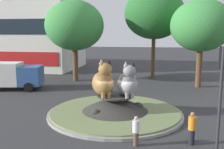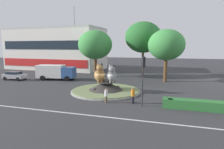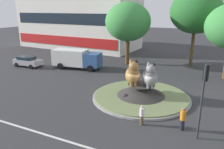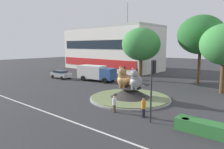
{
  "view_description": "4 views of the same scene",
  "coord_description": "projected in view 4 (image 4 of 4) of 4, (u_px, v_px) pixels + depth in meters",
  "views": [
    {
      "loc": [
        2.12,
        -17.19,
        5.67
      ],
      "look_at": [
        -0.37,
        1.1,
        2.61
      ],
      "focal_mm": 41.63,
      "sensor_mm": 36.0,
      "label": 1
    },
    {
      "loc": [
        8.0,
        -24.03,
        5.99
      ],
      "look_at": [
        0.71,
        0.48,
        2.29
      ],
      "focal_mm": 31.08,
      "sensor_mm": 36.0,
      "label": 2
    },
    {
      "loc": [
        5.82,
        -18.74,
        8.23
      ],
      "look_at": [
        -2.87,
        -0.43,
        2.08
      ],
      "focal_mm": 34.98,
      "sensor_mm": 36.0,
      "label": 3
    },
    {
      "loc": [
        13.44,
        -19.24,
        6.15
      ],
      "look_at": [
        -2.16,
        -0.67,
        2.75
      ],
      "focal_mm": 33.32,
      "sensor_mm": 36.0,
      "label": 4
    }
  ],
  "objects": [
    {
      "name": "shophouse_block",
      "position": [
        111.0,
        49.0,
        53.57
      ],
      "size": [
        25.91,
        12.36,
        15.39
      ],
      "rotation": [
        0.0,
        0.0,
        -0.05
      ],
      "color": "silver",
      "rests_on": "ground"
    },
    {
      "name": "pedestrian_orange_shirt",
      "position": [
        143.0,
        107.0,
        17.77
      ],
      "size": [
        0.39,
        0.39,
        1.71
      ],
      "rotation": [
        0.0,
        0.0,
        4.48
      ],
      "color": "black",
      "rests_on": "ground"
    },
    {
      "name": "ground_plane",
      "position": [
        130.0,
        99.0,
        24.01
      ],
      "size": [
        160.0,
        160.0,
        0.0
      ],
      "primitive_type": "plane",
      "color": "#333335"
    },
    {
      "name": "second_tree_near_tower",
      "position": [
        141.0,
        44.0,
        36.06
      ],
      "size": [
        6.67,
        6.67,
        9.19
      ],
      "color": "brown",
      "rests_on": "ground"
    },
    {
      "name": "roundabout_island",
      "position": [
        130.0,
        95.0,
        23.94
      ],
      "size": [
        9.26,
        9.26,
        1.39
      ],
      "color": "gray",
      "rests_on": "ground"
    },
    {
      "name": "lane_centreline",
      "position": [
        68.0,
        120.0,
        17.23
      ],
      "size": [
        112.0,
        0.2,
        0.01
      ],
      "primitive_type": "cube",
      "color": "silver",
      "rests_on": "ground"
    },
    {
      "name": "litter_bin",
      "position": [
        185.0,
        125.0,
        15.08
      ],
      "size": [
        0.56,
        0.56,
        0.9
      ],
      "color": "#2D4233",
      "rests_on": "ground"
    },
    {
      "name": "sedan_on_far_lane",
      "position": [
        61.0,
        74.0,
        38.97
      ],
      "size": [
        4.19,
        2.11,
        1.5
      ],
      "rotation": [
        0.0,
        0.0,
        0.03
      ],
      "color": "#99999E",
      "rests_on": "ground"
    },
    {
      "name": "delivery_box_truck",
      "position": [
        96.0,
        72.0,
        36.08
      ],
      "size": [
        7.1,
        3.43,
        2.66
      ],
      "rotation": [
        0.0,
        0.0,
        0.15
      ],
      "color": "#335693",
      "rests_on": "ground"
    },
    {
      "name": "cat_statue_grey",
      "position": [
        136.0,
        81.0,
        23.03
      ],
      "size": [
        1.88,
        2.68,
        2.41
      ],
      "rotation": [
        0.0,
        0.0,
        -1.27
      ],
      "color": "gray",
      "rests_on": "roundabout_island"
    },
    {
      "name": "broadleaf_tree_behind_island",
      "position": [
        201.0,
        35.0,
        32.49
      ],
      "size": [
        7.18,
        7.18,
        10.85
      ],
      "color": "brown",
      "rests_on": "ground"
    },
    {
      "name": "pedestrian_white_shirt",
      "position": [
        114.0,
        104.0,
        19.16
      ],
      "size": [
        0.36,
        0.36,
        1.55
      ],
      "rotation": [
        0.0,
        0.0,
        2.29
      ],
      "color": "brown",
      "rests_on": "ground"
    },
    {
      "name": "cat_statue_tabby",
      "position": [
        123.0,
        79.0,
        23.97
      ],
      "size": [
        2.2,
        2.8,
        2.56
      ],
      "rotation": [
        0.0,
        0.0,
        -1.14
      ],
      "color": "#9E703D",
      "rests_on": "roundabout_island"
    },
    {
      "name": "traffic_light_mast",
      "position": [
        152.0,
        79.0,
        16.3
      ],
      "size": [
        0.36,
        0.46,
        5.01
      ],
      "rotation": [
        0.0,
        0.0,
        1.39
      ],
      "color": "#2D2D33",
      "rests_on": "ground"
    }
  ]
}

